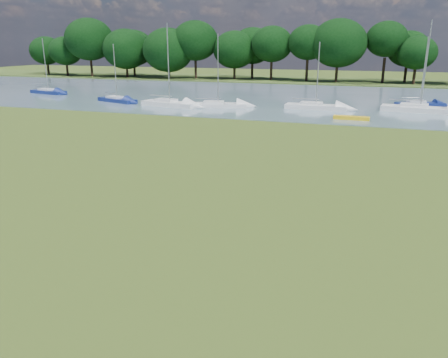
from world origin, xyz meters
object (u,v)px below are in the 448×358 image
(sailboat_3, at_px, (169,102))
(sailboat_0, at_px, (315,105))
(sailboat_7, at_px, (48,91))
(sailboat_2, at_px, (117,99))
(kayak, at_px, (351,118))
(sailboat_5, at_px, (419,107))
(sailboat_8, at_px, (217,103))
(sailboat_9, at_px, (419,103))

(sailboat_3, bearing_deg, sailboat_0, 20.78)
(sailboat_7, bearing_deg, sailboat_2, -7.26)
(kayak, height_order, sailboat_0, sailboat_0)
(sailboat_0, height_order, sailboat_2, sailboat_0)
(kayak, bearing_deg, sailboat_2, 173.62)
(sailboat_5, relative_size, sailboat_8, 1.16)
(kayak, height_order, sailboat_9, sailboat_9)
(kayak, distance_m, sailboat_3, 21.43)
(sailboat_5, relative_size, sailboat_7, 1.21)
(kayak, xyz_separation_m, sailboat_8, (-15.50, 4.28, 0.24))
(kayak, relative_size, sailboat_3, 0.37)
(sailboat_0, distance_m, sailboat_7, 40.11)
(sailboat_0, relative_size, sailboat_5, 0.77)
(sailboat_2, distance_m, sailboat_7, 15.85)
(sailboat_8, bearing_deg, sailboat_7, 155.50)
(sailboat_0, relative_size, sailboat_9, 0.92)
(sailboat_0, bearing_deg, sailboat_2, -174.05)
(sailboat_2, distance_m, sailboat_8, 13.80)
(sailboat_3, height_order, sailboat_8, sailboat_3)
(kayak, height_order, sailboat_7, sailboat_7)
(sailboat_0, relative_size, sailboat_7, 0.93)
(sailboat_3, relative_size, sailboat_7, 1.19)
(sailboat_2, xyz_separation_m, sailboat_9, (36.40, 7.64, 0.04))
(sailboat_5, bearing_deg, sailboat_3, -163.50)
(sailboat_5, bearing_deg, sailboat_2, -167.85)
(sailboat_2, xyz_separation_m, sailboat_5, (36.06, 3.12, 0.08))
(kayak, distance_m, sailboat_5, 10.22)
(sailboat_2, relative_size, sailboat_5, 0.75)
(sailboat_8, xyz_separation_m, sailboat_9, (22.61, 7.90, 0.06))
(kayak, height_order, sailboat_5, sailboat_5)
(sailboat_2, bearing_deg, sailboat_8, 19.30)
(kayak, relative_size, sailboat_7, 0.44)
(kayak, relative_size, sailboat_2, 0.48)
(sailboat_3, relative_size, sailboat_5, 0.98)
(sailboat_5, height_order, sailboat_8, sailboat_5)
(sailboat_2, xyz_separation_m, sailboat_7, (-14.99, 5.16, 0.02))
(sailboat_5, relative_size, sailboat_9, 1.20)
(kayak, bearing_deg, sailboat_0, 127.59)
(sailboat_2, bearing_deg, kayak, 11.58)
(sailboat_0, bearing_deg, sailboat_8, -168.23)
(sailboat_0, relative_size, sailboat_8, 0.89)
(sailboat_2, height_order, sailboat_9, sailboat_9)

